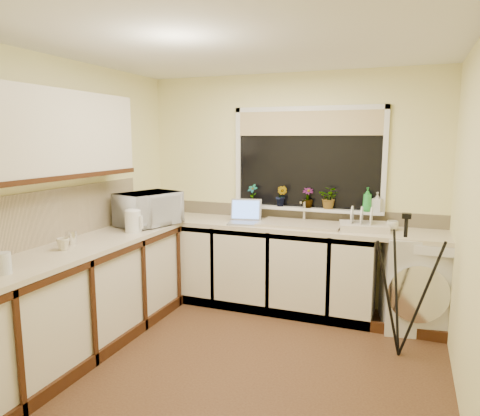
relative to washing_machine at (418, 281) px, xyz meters
name	(u,v)px	position (x,y,z in m)	size (l,w,h in m)	color
floor	(239,359)	(-1.34, -1.21, -0.44)	(3.20, 3.20, 0.00)	brown
ceiling	(239,44)	(-1.34, -1.21, 2.01)	(3.20, 3.20, 0.00)	white
wall_back	(289,189)	(-1.34, 0.29, 0.78)	(3.20, 3.20, 0.00)	#F8F2A5
wall_front	(120,260)	(-1.34, -2.71, 0.78)	(3.20, 3.20, 0.00)	#F8F2A5
wall_left	(73,200)	(-2.94, -1.21, 0.78)	(3.00, 3.00, 0.00)	#F8F2A5
wall_right	(472,225)	(0.26, -1.21, 0.78)	(3.00, 3.00, 0.00)	#F8F2A5
base_cabinet_back	(251,265)	(-1.67, -0.01, -0.01)	(2.55, 0.60, 0.86)	silver
base_cabinet_left	(82,300)	(-2.64, -1.51, -0.01)	(0.54, 2.40, 0.86)	silver
worktop_back	(281,226)	(-1.34, -0.01, 0.44)	(3.20, 0.60, 0.04)	beige
worktop_left	(79,248)	(-2.64, -1.51, 0.44)	(0.60, 2.40, 0.04)	beige
upper_cabinet	(44,135)	(-2.78, -1.66, 1.36)	(0.28, 1.90, 0.70)	silver
splashback_left	(49,217)	(-2.93, -1.51, 0.68)	(0.02, 2.40, 0.45)	beige
splashback_back	(288,213)	(-1.34, 0.28, 0.53)	(3.20, 0.02, 0.14)	beige
window_glass	(308,160)	(-1.14, 0.28, 1.11)	(1.50, 0.02, 1.00)	black
window_blind	(308,123)	(-1.14, 0.25, 1.48)	(1.50, 0.02, 0.25)	tan
windowsill	(305,209)	(-1.14, 0.22, 0.59)	(1.60, 0.14, 0.03)	white
sink	(300,224)	(-1.14, -0.01, 0.47)	(0.82, 0.46, 0.03)	tan
faucet	(304,211)	(-1.14, 0.17, 0.58)	(0.03, 0.03, 0.24)	silver
washing_machine	(418,281)	(0.00, 0.00, 0.00)	(0.63, 0.61, 0.89)	silver
laptop	(245,217)	(-1.71, -0.08, 0.52)	(0.38, 0.35, 0.24)	gray
kettle	(133,222)	(-2.53, -0.89, 0.56)	(0.15, 0.15, 0.20)	white
dish_rack	(364,227)	(-0.51, -0.03, 0.49)	(0.45, 0.33, 0.07)	beige
tripod	(402,286)	(-0.13, -0.67, 0.15)	(0.59, 0.59, 1.19)	black
glass_jug	(3,263)	(-2.56, -2.29, 0.53)	(0.10, 0.10, 0.14)	silver
steel_jar	(71,238)	(-2.69, -1.52, 0.52)	(0.09, 0.09, 0.12)	white
microwave	(149,209)	(-2.57, -0.55, 0.62)	(0.60, 0.41, 0.33)	white
plant_a	(253,195)	(-1.72, 0.19, 0.72)	(0.12, 0.08, 0.23)	#999999
plant_b	(281,196)	(-1.40, 0.19, 0.72)	(0.12, 0.10, 0.23)	#999999
plant_c	(308,198)	(-1.12, 0.21, 0.71)	(0.12, 0.12, 0.21)	#999999
plant_d	(329,198)	(-0.89, 0.22, 0.72)	(0.21, 0.18, 0.23)	#999999
soap_bottle_green	(367,199)	(-0.51, 0.19, 0.73)	(0.09, 0.09, 0.24)	green
soap_bottle_clear	(377,202)	(-0.42, 0.22, 0.70)	(0.09, 0.09, 0.19)	#999999
cup_back	(392,226)	(-0.26, 0.07, 0.50)	(0.12, 0.12, 0.09)	silver
cup_left	(63,244)	(-2.65, -1.66, 0.50)	(0.10, 0.10, 0.09)	beige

